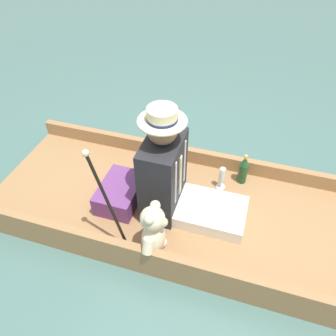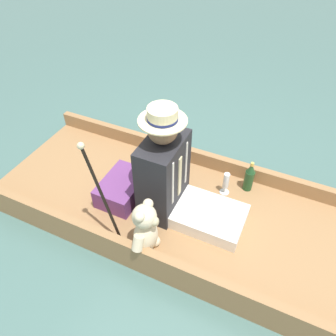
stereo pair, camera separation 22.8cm
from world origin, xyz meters
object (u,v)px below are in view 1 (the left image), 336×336
seated_person (174,178)px  wine_glass (222,176)px  teddy_bear (154,232)px  walking_cane (105,196)px  champagne_bottle (243,170)px

seated_person → wine_glass: (-0.33, 0.31, -0.20)m
seated_person → wine_glass: bearing=125.8°
seated_person → wine_glass: seated_person is taller
seated_person → teddy_bear: 0.42m
wine_glass → seated_person: bearing=-43.0°
seated_person → walking_cane: size_ratio=1.07×
seated_person → wine_glass: 0.50m
teddy_bear → wine_glass: (-0.74, 0.32, -0.09)m
champagne_bottle → teddy_bear: bearing=-29.1°
wine_glass → champagne_bottle: bearing=128.5°
walking_cane → champagne_bottle: walking_cane is taller
seated_person → teddy_bear: seated_person is taller
champagne_bottle → seated_person: bearing=-45.6°
teddy_bear → champagne_bottle: bearing=150.9°
teddy_bear → champagne_bottle: 0.99m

